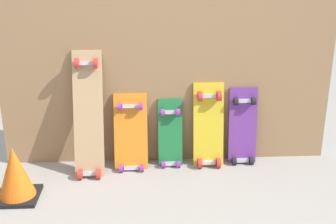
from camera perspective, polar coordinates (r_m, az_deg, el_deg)
name	(u,v)px	position (r m, az deg, el deg)	size (l,w,h in m)	color
ground_plane	(167,162)	(3.24, -0.07, -6.50)	(12.00, 12.00, 0.00)	#9E9991
plywood_wall_panel	(167,59)	(3.05, -0.14, 6.87)	(2.32, 0.04, 1.50)	#99724C
skateboard_natural	(88,119)	(3.02, -10.23, -0.86)	(0.20, 0.31, 0.89)	tan
skateboard_orange	(131,137)	(3.10, -4.81, -3.23)	(0.23, 0.21, 0.59)	orange
skateboard_green	(170,138)	(3.14, 0.30, -3.31)	(0.17, 0.16, 0.55)	#1E7238
skateboard_yellow	(209,129)	(3.13, 5.25, -2.22)	(0.21, 0.19, 0.65)	gold
skateboard_purple	(243,130)	(3.21, 9.59, -2.35)	(0.20, 0.14, 0.62)	#6B338C
traffic_cone	(15,174)	(2.88, -19.09, -7.53)	(0.26, 0.26, 0.34)	black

